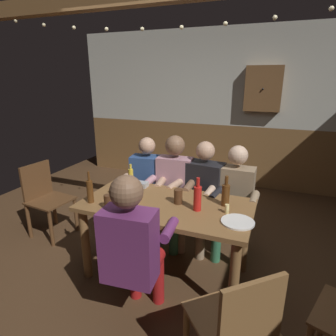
# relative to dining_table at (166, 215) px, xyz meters

# --- Properties ---
(ground_plane) EXTENTS (6.51, 6.51, 0.00)m
(ground_plane) POSITION_rel_dining_table_xyz_m (0.00, 0.16, -0.63)
(ground_plane) COLOR #4C331E
(back_wall_upper) EXTENTS (5.42, 0.12, 1.58)m
(back_wall_upper) POSITION_rel_dining_table_xyz_m (0.00, 2.78, 1.21)
(back_wall_upper) COLOR beige
(back_wall_wainscot) EXTENTS (5.42, 0.12, 1.06)m
(back_wall_wainscot) POSITION_rel_dining_table_xyz_m (0.00, 2.78, -0.11)
(back_wall_wainscot) COLOR brown
(back_wall_wainscot) RESTS_ON ground_plane
(dining_table) EXTENTS (1.54, 0.80, 0.76)m
(dining_table) POSITION_rel_dining_table_xyz_m (0.00, 0.00, 0.00)
(dining_table) COLOR brown
(dining_table) RESTS_ON ground_plane
(person_0) EXTENTS (0.56, 0.57, 1.19)m
(person_0) POSITION_rel_dining_table_xyz_m (-0.51, 0.63, 0.02)
(person_0) COLOR #2D4C84
(person_0) RESTS_ON ground_plane
(person_1) EXTENTS (0.55, 0.54, 1.24)m
(person_1) POSITION_rel_dining_table_xyz_m (-0.17, 0.62, 0.05)
(person_1) COLOR #B78493
(person_1) RESTS_ON ground_plane
(person_2) EXTENTS (0.59, 0.58, 1.20)m
(person_2) POSITION_rel_dining_table_xyz_m (0.16, 0.64, 0.03)
(person_2) COLOR black
(person_2) RESTS_ON ground_plane
(person_3) EXTENTS (0.53, 0.51, 1.19)m
(person_3) POSITION_rel_dining_table_xyz_m (0.52, 0.63, 0.02)
(person_3) COLOR #997F60
(person_3) RESTS_ON ground_plane
(person_4) EXTENTS (0.55, 0.54, 1.25)m
(person_4) POSITION_rel_dining_table_xyz_m (-0.01, -0.64, 0.06)
(person_4) COLOR #6B2D66
(person_4) RESTS_ON ground_plane
(chair_empty_near_right) EXTENTS (0.62, 0.62, 0.88)m
(chair_empty_near_right) POSITION_rel_dining_table_xyz_m (0.78, -0.86, -0.16)
(chair_empty_near_right) COLOR brown
(chair_empty_near_right) RESTS_ON ground_plane
(chair_empty_near_left) EXTENTS (0.49, 0.49, 0.88)m
(chair_empty_near_left) POSITION_rel_dining_table_xyz_m (-1.64, 0.18, -0.16)
(chair_empty_near_left) COLOR brown
(chair_empty_near_left) RESTS_ON ground_plane
(table_candle) EXTENTS (0.04, 0.04, 0.08)m
(table_candle) POSITION_rel_dining_table_xyz_m (0.55, 0.00, 0.16)
(table_candle) COLOR #F9E08C
(table_candle) RESTS_ON dining_table
(condiment_caddy) EXTENTS (0.14, 0.10, 0.05)m
(condiment_caddy) POSITION_rel_dining_table_xyz_m (-0.40, 0.28, 0.15)
(condiment_caddy) COLOR #B2B7BC
(condiment_caddy) RESTS_ON dining_table
(plate_0) EXTENTS (0.26, 0.26, 0.01)m
(plate_0) POSITION_rel_dining_table_xyz_m (0.66, -0.13, 0.13)
(plate_0) COLOR white
(plate_0) RESTS_ON dining_table
(bottle_0) EXTENTS (0.05, 0.05, 0.22)m
(bottle_0) POSITION_rel_dining_table_xyz_m (-0.54, 0.32, 0.21)
(bottle_0) COLOR gold
(bottle_0) RESTS_ON dining_table
(bottle_1) EXTENTS (0.07, 0.07, 0.30)m
(bottle_1) POSITION_rel_dining_table_xyz_m (0.30, -0.04, 0.24)
(bottle_1) COLOR red
(bottle_1) RESTS_ON dining_table
(bottle_2) EXTENTS (0.07, 0.07, 0.28)m
(bottle_2) POSITION_rel_dining_table_xyz_m (0.51, 0.15, 0.23)
(bottle_2) COLOR #593314
(bottle_2) RESTS_ON dining_table
(bottle_3) EXTENTS (0.06, 0.06, 0.29)m
(bottle_3) POSITION_rel_dining_table_xyz_m (-0.65, -0.24, 0.23)
(bottle_3) COLOR #593314
(bottle_3) RESTS_ON dining_table
(pint_glass_0) EXTENTS (0.08, 0.08, 0.11)m
(pint_glass_0) POSITION_rel_dining_table_xyz_m (-0.35, 0.02, 0.18)
(pint_glass_0) COLOR gold
(pint_glass_0) RESTS_ON dining_table
(pint_glass_1) EXTENTS (0.06, 0.06, 0.10)m
(pint_glass_1) POSITION_rel_dining_table_xyz_m (-0.44, -0.18, 0.17)
(pint_glass_1) COLOR gold
(pint_glass_1) RESTS_ON dining_table
(pint_glass_2) EXTENTS (0.07, 0.07, 0.13)m
(pint_glass_2) POSITION_rel_dining_table_xyz_m (-0.42, -0.30, 0.19)
(pint_glass_2) COLOR #4C2D19
(pint_glass_2) RESTS_ON dining_table
(pint_glass_3) EXTENTS (0.07, 0.07, 0.12)m
(pint_glass_3) POSITION_rel_dining_table_xyz_m (-0.28, -0.12, 0.18)
(pint_glass_3) COLOR #E5C64C
(pint_glass_3) RESTS_ON dining_table
(pint_glass_4) EXTENTS (0.08, 0.08, 0.15)m
(pint_glass_4) POSITION_rel_dining_table_xyz_m (-0.49, -0.02, 0.20)
(pint_glass_4) COLOR gold
(pint_glass_4) RESTS_ON dining_table
(pint_glass_5) EXTENTS (0.08, 0.08, 0.14)m
(pint_glass_5) POSITION_rel_dining_table_xyz_m (0.10, 0.03, 0.19)
(pint_glass_5) COLOR #4C2D19
(pint_glass_5) RESTS_ON dining_table
(wall_dart_cabinet) EXTENTS (0.56, 0.15, 0.70)m
(wall_dart_cabinet) POSITION_rel_dining_table_xyz_m (0.58, 2.65, 1.04)
(wall_dart_cabinet) COLOR brown
(string_lights) EXTENTS (3.83, 0.04, 0.20)m
(string_lights) POSITION_rel_dining_table_xyz_m (-0.00, 0.37, 1.70)
(string_lights) COLOR #F9EAB2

